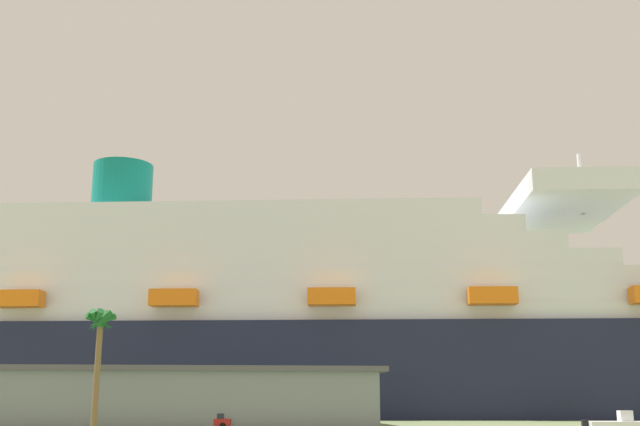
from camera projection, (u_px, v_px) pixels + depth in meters
The scene contains 6 objects.
ground_plane at pixel (368, 425), 99.46m from camera, with size 600.00×600.00×0.00m, color #66754C.
cruise_ship at pixel (261, 332), 147.57m from camera, with size 229.57×47.47×55.52m.
terminal_building at pixel (161, 397), 95.47m from camera, with size 53.26×28.88×6.64m.
palm_tree at pixel (100, 334), 76.87m from camera, with size 3.17×2.98×11.65m.
parked_car_red_hatchback at pixel (213, 421), 84.52m from camera, with size 4.57×2.68×1.58m.
parked_car_yellow_taxi at pixel (9, 420), 89.57m from camera, with size 4.33×2.27×1.58m.
Camera 1 is at (-8.53, -72.82, 2.56)m, focal length 44.14 mm.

